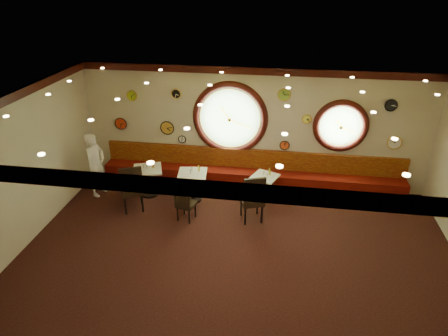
{
  "coord_description": "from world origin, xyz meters",
  "views": [
    {
      "loc": [
        0.74,
        -6.76,
        5.31
      ],
      "look_at": [
        -0.42,
        0.8,
        1.5
      ],
      "focal_mm": 32.0,
      "sensor_mm": 36.0,
      "label": 1
    }
  ],
  "objects_px": {
    "condiment_a_salt": "(143,166)",
    "condiment_b_pepper": "(190,171)",
    "condiment_c_bottle": "(270,171)",
    "chair_a": "(132,186)",
    "table_c": "(264,184)",
    "chair_c": "(253,196)",
    "chair_b": "(184,201)",
    "condiment_b_bottle": "(199,168)",
    "table_a": "(149,178)",
    "table_b": "(193,183)",
    "condiment_a_bottle": "(153,164)",
    "condiment_b_salt": "(192,170)",
    "condiment_c_pepper": "(267,176)",
    "condiment_c_salt": "(264,173)",
    "condiment_a_pepper": "(147,167)",
    "waiter": "(96,165)"
  },
  "relations": [
    {
      "from": "table_b",
      "to": "waiter",
      "type": "distance_m",
      "value": 2.54
    },
    {
      "from": "table_b",
      "to": "chair_b",
      "type": "distance_m",
      "value": 0.97
    },
    {
      "from": "condiment_a_pepper",
      "to": "condiment_c_pepper",
      "type": "distance_m",
      "value": 3.05
    },
    {
      "from": "table_c",
      "to": "condiment_c_pepper",
      "type": "height_order",
      "value": "condiment_c_pepper"
    },
    {
      "from": "table_b",
      "to": "chair_a",
      "type": "relative_size",
      "value": 1.02
    },
    {
      "from": "chair_b",
      "to": "condiment_b_bottle",
      "type": "distance_m",
      "value": 1.14
    },
    {
      "from": "table_c",
      "to": "condiment_a_pepper",
      "type": "distance_m",
      "value": 3.02
    },
    {
      "from": "condiment_c_salt",
      "to": "condiment_a_pepper",
      "type": "height_order",
      "value": "condiment_a_pepper"
    },
    {
      "from": "condiment_a_pepper",
      "to": "condiment_a_bottle",
      "type": "distance_m",
      "value": 0.17
    },
    {
      "from": "chair_b",
      "to": "condiment_a_bottle",
      "type": "relative_size",
      "value": 3.27
    },
    {
      "from": "chair_c",
      "to": "condiment_c_pepper",
      "type": "height_order",
      "value": "chair_c"
    },
    {
      "from": "chair_a",
      "to": "condiment_c_salt",
      "type": "height_order",
      "value": "chair_a"
    },
    {
      "from": "table_a",
      "to": "condiment_c_bottle",
      "type": "height_order",
      "value": "condiment_c_bottle"
    },
    {
      "from": "condiment_a_pepper",
      "to": "waiter",
      "type": "xyz_separation_m",
      "value": [
        -1.32,
        -0.11,
        0.03
      ]
    },
    {
      "from": "condiment_a_pepper",
      "to": "condiment_c_pepper",
      "type": "xyz_separation_m",
      "value": [
        3.04,
        0.2,
        -0.11
      ]
    },
    {
      "from": "table_a",
      "to": "condiment_a_pepper",
      "type": "xyz_separation_m",
      "value": [
        -0.0,
        -0.02,
        0.33
      ]
    },
    {
      "from": "table_c",
      "to": "chair_a",
      "type": "bearing_deg",
      "value": -160.83
    },
    {
      "from": "table_c",
      "to": "chair_a",
      "type": "distance_m",
      "value": 3.29
    },
    {
      "from": "table_a",
      "to": "condiment_a_bottle",
      "type": "xyz_separation_m",
      "value": [
        0.12,
        0.08,
        0.37
      ]
    },
    {
      "from": "chair_c",
      "to": "waiter",
      "type": "distance_m",
      "value": 4.16
    },
    {
      "from": "chair_b",
      "to": "condiment_a_bottle",
      "type": "distance_m",
      "value": 1.59
    },
    {
      "from": "chair_c",
      "to": "table_c",
      "type": "bearing_deg",
      "value": 60.28
    },
    {
      "from": "condiment_b_bottle",
      "to": "condiment_a_salt",
      "type": "bearing_deg",
      "value": -178.92
    },
    {
      "from": "condiment_c_bottle",
      "to": "waiter",
      "type": "bearing_deg",
      "value": -173.76
    },
    {
      "from": "table_a",
      "to": "condiment_c_pepper",
      "type": "distance_m",
      "value": 3.05
    },
    {
      "from": "table_b",
      "to": "chair_c",
      "type": "relative_size",
      "value": 1.05
    },
    {
      "from": "chair_a",
      "to": "waiter",
      "type": "xyz_separation_m",
      "value": [
        -1.2,
        0.7,
        0.14
      ]
    },
    {
      "from": "condiment_c_salt",
      "to": "condiment_c_pepper",
      "type": "relative_size",
      "value": 1.04
    },
    {
      "from": "chair_c",
      "to": "condiment_b_bottle",
      "type": "relative_size",
      "value": 4.63
    },
    {
      "from": "chair_b",
      "to": "waiter",
      "type": "distance_m",
      "value": 2.7
    },
    {
      "from": "table_c",
      "to": "chair_c",
      "type": "bearing_deg",
      "value": -100.38
    },
    {
      "from": "condiment_a_salt",
      "to": "condiment_a_pepper",
      "type": "xyz_separation_m",
      "value": [
        0.11,
        -0.05,
        0.0
      ]
    },
    {
      "from": "table_a",
      "to": "condiment_b_bottle",
      "type": "distance_m",
      "value": 1.38
    },
    {
      "from": "table_a",
      "to": "condiment_b_salt",
      "type": "distance_m",
      "value": 1.21
    },
    {
      "from": "table_c",
      "to": "condiment_b_pepper",
      "type": "relative_size",
      "value": 7.58
    },
    {
      "from": "chair_a",
      "to": "condiment_a_pepper",
      "type": "xyz_separation_m",
      "value": [
        0.12,
        0.81,
        0.11
      ]
    },
    {
      "from": "condiment_a_pepper",
      "to": "condiment_a_bottle",
      "type": "bearing_deg",
      "value": 39.22
    },
    {
      "from": "condiment_b_pepper",
      "to": "waiter",
      "type": "distance_m",
      "value": 2.47
    },
    {
      "from": "table_c",
      "to": "condiment_b_pepper",
      "type": "xyz_separation_m",
      "value": [
        -1.83,
        -0.35,
        0.4
      ]
    },
    {
      "from": "condiment_b_pepper",
      "to": "condiment_b_bottle",
      "type": "relative_size",
      "value": 0.65
    },
    {
      "from": "condiment_b_salt",
      "to": "condiment_a_bottle",
      "type": "relative_size",
      "value": 0.63
    },
    {
      "from": "table_b",
      "to": "condiment_c_bottle",
      "type": "relative_size",
      "value": 4.29
    },
    {
      "from": "condiment_c_pepper",
      "to": "waiter",
      "type": "distance_m",
      "value": 4.37
    },
    {
      "from": "table_b",
      "to": "condiment_b_bottle",
      "type": "height_order",
      "value": "condiment_b_bottle"
    },
    {
      "from": "condiment_b_salt",
      "to": "condiment_c_pepper",
      "type": "xyz_separation_m",
      "value": [
        1.88,
        0.18,
        -0.11
      ]
    },
    {
      "from": "condiment_c_bottle",
      "to": "chair_a",
      "type": "bearing_deg",
      "value": -159.87
    },
    {
      "from": "table_b",
      "to": "condiment_b_pepper",
      "type": "xyz_separation_m",
      "value": [
        -0.04,
        -0.02,
        0.34
      ]
    },
    {
      "from": "condiment_b_pepper",
      "to": "condiment_a_bottle",
      "type": "height_order",
      "value": "condiment_a_bottle"
    },
    {
      "from": "condiment_a_salt",
      "to": "condiment_b_pepper",
      "type": "bearing_deg",
      "value": -5.66
    },
    {
      "from": "condiment_b_pepper",
      "to": "condiment_c_bottle",
      "type": "xyz_separation_m",
      "value": [
        1.95,
        0.45,
        -0.07
      ]
    }
  ]
}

